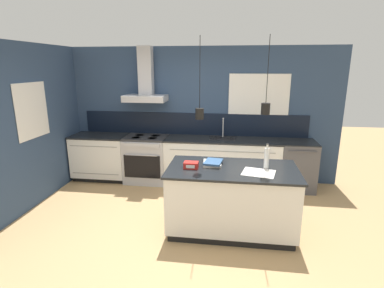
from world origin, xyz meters
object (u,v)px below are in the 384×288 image
(bottle_on_island, at_px, (267,158))
(red_supply_box, at_px, (191,165))
(dishwasher, at_px, (297,165))
(book_stack, at_px, (213,163))
(oven_range, at_px, (147,159))

(bottle_on_island, relative_size, red_supply_box, 1.80)
(bottle_on_island, bearing_deg, dishwasher, 64.75)
(red_supply_box, bearing_deg, book_stack, 32.04)
(oven_range, relative_size, book_stack, 2.61)
(book_stack, bearing_deg, oven_range, 132.67)
(dishwasher, bearing_deg, oven_range, -179.92)
(oven_range, xyz_separation_m, book_stack, (1.41, -1.52, 0.48))
(dishwasher, height_order, book_stack, book_stack)
(oven_range, xyz_separation_m, bottle_on_island, (2.13, -1.58, 0.60))
(dishwasher, relative_size, book_stack, 2.61)
(book_stack, bearing_deg, dishwasher, 46.21)
(bottle_on_island, bearing_deg, book_stack, 175.74)
(oven_range, height_order, dishwasher, same)
(red_supply_box, bearing_deg, dishwasher, 44.32)
(oven_range, height_order, bottle_on_island, bottle_on_island)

